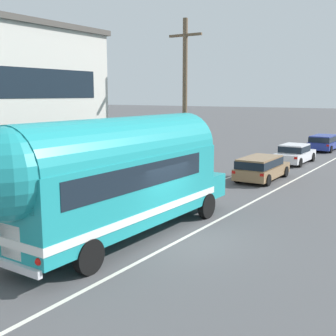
{
  "coord_description": "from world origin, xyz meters",
  "views": [
    {
      "loc": [
        7.39,
        -12.04,
        4.85
      ],
      "look_at": [
        -1.72,
        1.87,
        2.05
      ],
      "focal_mm": 46.71,
      "sensor_mm": 36.0,
      "label": 1
    }
  ],
  "objects_px": {
    "painted_bus": "(112,174)",
    "car_second": "(295,153)",
    "utility_pole": "(185,103)",
    "car_lead": "(261,167)",
    "car_third": "(324,142)"
  },
  "relations": [
    {
      "from": "utility_pole",
      "to": "car_third",
      "type": "xyz_separation_m",
      "value": [
        1.96,
        20.38,
        -3.63
      ]
    },
    {
      "from": "utility_pole",
      "to": "painted_bus",
      "type": "bearing_deg",
      "value": -75.05
    },
    {
      "from": "utility_pole",
      "to": "car_lead",
      "type": "relative_size",
      "value": 1.87
    },
    {
      "from": "utility_pole",
      "to": "car_third",
      "type": "bearing_deg",
      "value": 84.5
    },
    {
      "from": "car_third",
      "to": "car_second",
      "type": "bearing_deg",
      "value": -89.77
    },
    {
      "from": "painted_bus",
      "to": "car_second",
      "type": "relative_size",
      "value": 2.44
    },
    {
      "from": "utility_pole",
      "to": "car_second",
      "type": "height_order",
      "value": "utility_pole"
    },
    {
      "from": "car_second",
      "to": "car_third",
      "type": "xyz_separation_m",
      "value": [
        -0.03,
        8.49,
        0.05
      ]
    },
    {
      "from": "car_lead",
      "to": "car_third",
      "type": "distance_m",
      "value": 15.81
    },
    {
      "from": "painted_bus",
      "to": "car_lead",
      "type": "height_order",
      "value": "painted_bus"
    },
    {
      "from": "car_second",
      "to": "car_third",
      "type": "height_order",
      "value": "same"
    },
    {
      "from": "car_lead",
      "to": "car_second",
      "type": "xyz_separation_m",
      "value": [
        -0.34,
        7.31,
        -0.06
      ]
    },
    {
      "from": "utility_pole",
      "to": "painted_bus",
      "type": "height_order",
      "value": "utility_pole"
    },
    {
      "from": "painted_bus",
      "to": "car_second",
      "type": "bearing_deg",
      "value": 90.54
    },
    {
      "from": "utility_pole",
      "to": "car_second",
      "type": "distance_m",
      "value": 12.6
    }
  ]
}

